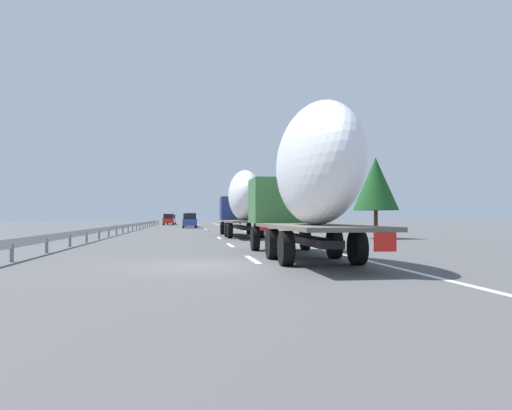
# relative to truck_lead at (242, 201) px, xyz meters

# --- Properties ---
(ground_plane) EXTENTS (260.00, 260.00, 0.00)m
(ground_plane) POSITION_rel_truck_lead_xyz_m (18.75, 3.60, -2.60)
(ground_plane) COLOR #4C4C4F
(lane_stripe_0) EXTENTS (3.20, 0.20, 0.01)m
(lane_stripe_0) POSITION_rel_truck_lead_xyz_m (-19.25, 1.80, -2.60)
(lane_stripe_0) COLOR white
(lane_stripe_0) RESTS_ON ground_plane
(lane_stripe_1) EXTENTS (3.20, 0.20, 0.01)m
(lane_stripe_1) POSITION_rel_truck_lead_xyz_m (-10.56, 1.80, -2.60)
(lane_stripe_1) COLOR white
(lane_stripe_1) RESTS_ON ground_plane
(lane_stripe_2) EXTENTS (3.20, 0.20, 0.01)m
(lane_stripe_2) POSITION_rel_truck_lead_xyz_m (-1.60, 1.80, -2.60)
(lane_stripe_2) COLOR white
(lane_stripe_2) RESTS_ON ground_plane
(lane_stripe_3) EXTENTS (3.20, 0.20, 0.01)m
(lane_stripe_3) POSITION_rel_truck_lead_xyz_m (13.59, 1.80, -2.60)
(lane_stripe_3) COLOR white
(lane_stripe_3) RESTS_ON ground_plane
(lane_stripe_4) EXTENTS (3.20, 0.20, 0.01)m
(lane_stripe_4) POSITION_rel_truck_lead_xyz_m (12.92, 1.80, -2.60)
(lane_stripe_4) COLOR white
(lane_stripe_4) RESTS_ON ground_plane
(lane_stripe_5) EXTENTS (3.20, 0.20, 0.01)m
(lane_stripe_5) POSITION_rel_truck_lead_xyz_m (22.80, 1.80, -2.60)
(lane_stripe_5) COLOR white
(lane_stripe_5) RESTS_ON ground_plane
(lane_stripe_6) EXTENTS (3.20, 0.20, 0.01)m
(lane_stripe_6) POSITION_rel_truck_lead_xyz_m (37.64, 1.80, -2.60)
(lane_stripe_6) COLOR white
(lane_stripe_6) RESTS_ON ground_plane
(lane_stripe_7) EXTENTS (3.20, 0.20, 0.01)m
(lane_stripe_7) POSITION_rel_truck_lead_xyz_m (39.62, 1.80, -2.60)
(lane_stripe_7) COLOR white
(lane_stripe_7) RESTS_ON ground_plane
(lane_stripe_8) EXTENTS (3.20, 0.20, 0.01)m
(lane_stripe_8) POSITION_rel_truck_lead_xyz_m (57.61, 1.80, -2.60)
(lane_stripe_8) COLOR white
(lane_stripe_8) RESTS_ON ground_plane
(edge_line_right) EXTENTS (110.00, 0.20, 0.01)m
(edge_line_right) POSITION_rel_truck_lead_xyz_m (23.75, -1.90, -2.60)
(edge_line_right) COLOR white
(edge_line_right) RESTS_ON ground_plane
(truck_lead) EXTENTS (13.46, 2.55, 4.71)m
(truck_lead) POSITION_rel_truck_lead_xyz_m (0.00, 0.00, 0.00)
(truck_lead) COLOR navy
(truck_lead) RESTS_ON ground_plane
(truck_trailing) EXTENTS (12.29, 2.55, 5.00)m
(truck_trailing) POSITION_rel_truck_lead_xyz_m (-19.80, 0.00, 0.16)
(truck_trailing) COLOR #387038
(truck_trailing) RESTS_ON ground_plane
(car_blue_sedan) EXTENTS (4.70, 1.84, 1.90)m
(car_blue_sedan) POSITION_rel_truck_lead_xyz_m (29.49, 3.61, -1.65)
(car_blue_sedan) COLOR #28479E
(car_blue_sedan) RESTS_ON ground_plane
(car_black_suv) EXTENTS (4.39, 1.78, 1.99)m
(car_black_suv) POSITION_rel_truck_lead_xyz_m (38.52, 3.40, -1.61)
(car_black_suv) COLOR black
(car_black_suv) RESTS_ON ground_plane
(car_red_compact) EXTENTS (4.69, 1.89, 1.96)m
(car_red_compact) POSITION_rel_truck_lead_xyz_m (53.56, 7.15, -1.62)
(car_red_compact) COLOR red
(car_red_compact) RESTS_ON ground_plane
(car_white_van) EXTENTS (4.78, 1.74, 1.88)m
(car_white_van) POSITION_rel_truck_lead_xyz_m (62.36, 6.92, -1.65)
(car_white_van) COLOR white
(car_white_van) RESTS_ON ground_plane
(road_sign) EXTENTS (0.10, 0.90, 3.04)m
(road_sign) POSITION_rel_truck_lead_xyz_m (15.79, -3.10, -0.49)
(road_sign) COLOR gray
(road_sign) RESTS_ON ground_plane
(tree_0) EXTENTS (3.42, 3.42, 6.22)m
(tree_0) POSITION_rel_truck_lead_xyz_m (53.05, -8.91, 1.21)
(tree_0) COLOR #472D19
(tree_0) RESTS_ON ground_plane
(tree_1) EXTENTS (2.77, 2.77, 5.81)m
(tree_1) POSITION_rel_truck_lead_xyz_m (63.31, -6.58, 1.28)
(tree_1) COLOR #472D19
(tree_1) RESTS_ON ground_plane
(tree_2) EXTENTS (3.06, 3.06, 5.47)m
(tree_2) POSITION_rel_truck_lead_xyz_m (-3.86, -8.61, 1.07)
(tree_2) COLOR #472D19
(tree_2) RESTS_ON ground_plane
(guardrail_median) EXTENTS (94.00, 0.10, 0.76)m
(guardrail_median) POSITION_rel_truck_lead_xyz_m (21.75, 9.60, -2.02)
(guardrail_median) COLOR #9EA0A5
(guardrail_median) RESTS_ON ground_plane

